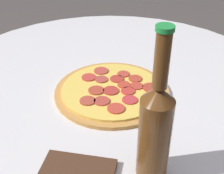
# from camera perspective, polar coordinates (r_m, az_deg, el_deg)

# --- Properties ---
(table) EXTENTS (1.07, 1.07, 0.77)m
(table) POSITION_cam_1_polar(r_m,az_deg,el_deg) (0.99, -0.24, -7.67)
(table) COLOR silver
(table) RESTS_ON ground_plane
(pizza) EXTENTS (0.31, 0.31, 0.02)m
(pizza) POSITION_cam_1_polar(r_m,az_deg,el_deg) (0.83, 0.03, -0.68)
(pizza) COLOR #B77F3D
(pizza) RESTS_ON table
(beer_bottle) EXTENTS (0.06, 0.06, 0.30)m
(beer_bottle) POSITION_cam_1_polar(r_m,az_deg,el_deg) (0.56, 7.91, -7.32)
(beer_bottle) COLOR #563314
(beer_bottle) RESTS_ON table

